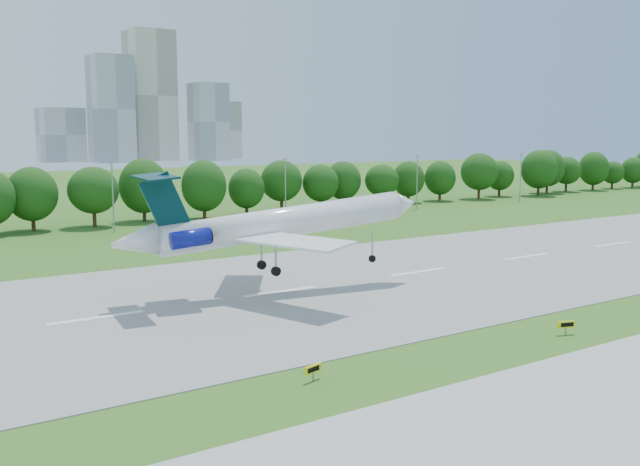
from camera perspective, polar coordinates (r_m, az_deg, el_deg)
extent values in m
plane|color=#2A5A17|center=(73.43, 21.02, -6.12)|extent=(600.00, 600.00, 0.00)
cube|color=gray|center=(89.70, 7.88, -3.13)|extent=(400.00, 45.00, 0.08)
cylinder|color=#382314|center=(139.00, -17.42, 1.26)|extent=(0.70, 0.70, 3.60)
sphere|color=#163A0E|center=(138.58, -17.50, 3.06)|extent=(8.40, 8.40, 8.40)
cylinder|color=#382314|center=(154.97, -3.10, 2.28)|extent=(0.70, 0.70, 3.60)
sphere|color=#163A0E|center=(154.60, -3.11, 3.90)|extent=(8.40, 8.40, 8.40)
cylinder|color=#382314|center=(178.64, 8.02, 2.97)|extent=(0.70, 0.70, 3.60)
sphere|color=#163A0E|center=(178.31, 8.04, 4.38)|extent=(8.40, 8.40, 8.40)
cylinder|color=#382314|center=(207.38, 16.31, 3.41)|extent=(0.70, 0.70, 3.60)
sphere|color=#163A0E|center=(207.10, 16.35, 4.63)|extent=(8.40, 8.40, 8.40)
cylinder|color=#382314|center=(239.38, 22.49, 3.70)|extent=(0.70, 0.70, 3.60)
sphere|color=#163A0E|center=(239.13, 22.54, 4.75)|extent=(8.40, 8.40, 8.40)
cylinder|color=gray|center=(129.06, -16.24, 2.69)|extent=(0.24, 0.24, 12.00)
cube|color=gray|center=(128.67, -16.34, 5.39)|extent=(0.90, 0.25, 0.18)
cylinder|color=gray|center=(143.49, -2.78, 3.50)|extent=(0.24, 0.24, 12.00)
cube|color=gray|center=(143.14, -2.80, 5.94)|extent=(0.90, 0.25, 0.18)
cylinder|color=gray|center=(164.24, 7.76, 4.01)|extent=(0.24, 0.24, 12.00)
cube|color=gray|center=(163.93, 7.80, 6.13)|extent=(0.90, 0.25, 0.18)
cylinder|color=gray|center=(189.23, 15.75, 4.30)|extent=(0.24, 0.24, 12.00)
cube|color=gray|center=(188.96, 15.82, 6.15)|extent=(0.90, 0.25, 0.18)
cube|color=#B2B2B7|center=(441.56, -16.38, 9.47)|extent=(22.00, 22.00, 62.00)
cube|color=beige|center=(465.90, -13.42, 10.59)|extent=(26.00, 26.00, 80.00)
cube|color=#B2B2B7|center=(458.58, -8.91, 8.76)|extent=(20.00, 20.00, 48.00)
cube|color=beige|center=(491.01, -7.68, 8.14)|extent=(18.00, 18.00, 38.00)
cube|color=#B2B2B7|center=(459.15, -20.02, 7.38)|extent=(24.00, 24.00, 32.00)
cylinder|color=white|center=(77.04, -2.90, 0.85)|extent=(28.10, 6.83, 5.67)
cone|color=white|center=(84.14, 6.74, 2.34)|extent=(3.63, 3.63, 3.48)
cone|color=white|center=(72.37, -14.66, -0.71)|extent=(5.09, 3.82, 3.62)
cube|color=white|center=(70.66, -2.04, -0.67)|extent=(8.03, 12.86, 0.64)
cube|color=white|center=(82.51, -5.74, 0.55)|extent=(10.35, 12.62, 0.64)
cube|color=#042B32|center=(72.61, -12.33, 2.38)|extent=(5.08, 1.12, 6.34)
cube|color=#042B32|center=(72.19, -13.11, 4.39)|extent=(4.08, 9.09, 0.46)
cylinder|color=navy|center=(71.18, -10.34, -0.43)|extent=(4.22, 2.26, 2.09)
cylinder|color=navy|center=(75.77, -11.34, 0.05)|extent=(4.22, 2.26, 2.09)
cylinder|color=gray|center=(82.49, 4.21, -0.96)|extent=(0.18, 0.18, 3.24)
cylinder|color=black|center=(82.76, 4.20, -2.06)|extent=(0.86, 0.38, 0.83)
cylinder|color=gray|center=(74.95, -3.56, -1.86)|extent=(0.22, 0.22, 3.24)
cylinder|color=black|center=(75.25, -3.55, -3.07)|extent=(1.06, 0.54, 1.02)
cylinder|color=gray|center=(78.67, -4.71, -1.40)|extent=(0.22, 0.22, 3.24)
cylinder|color=black|center=(78.95, -4.69, -2.56)|extent=(1.06, 0.54, 1.02)
cube|color=gray|center=(50.98, -0.55, -11.35)|extent=(0.12, 0.12, 0.70)
cube|color=yellow|center=(50.82, -0.55, -10.82)|extent=(1.60, 0.59, 0.55)
cube|color=black|center=(50.75, -0.46, -10.85)|extent=(1.17, 0.33, 0.35)
cube|color=gray|center=(65.52, 19.06, -7.37)|extent=(0.13, 0.13, 0.74)
cube|color=yellow|center=(65.39, 19.08, -6.93)|extent=(1.65, 0.72, 0.58)
cube|color=black|center=(65.29, 19.13, -6.95)|extent=(1.20, 0.43, 0.37)
imported|color=white|center=(127.78, -8.38, 0.46)|extent=(3.81, 1.57, 1.29)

